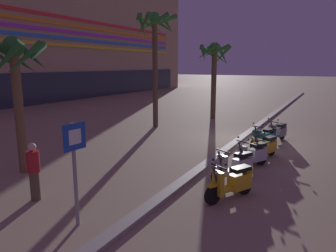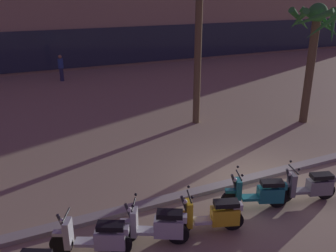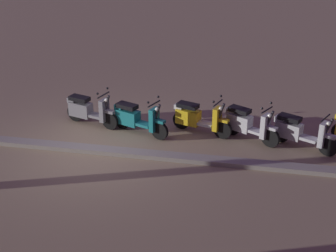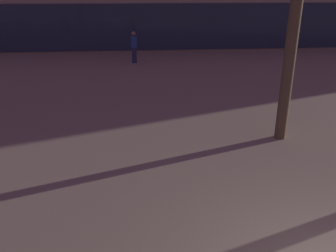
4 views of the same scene
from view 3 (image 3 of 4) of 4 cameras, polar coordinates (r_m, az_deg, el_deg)
ground_plane at (r=13.53m, az=-8.33°, el=-2.63°), size 200.00×200.00×0.00m
curb_strip at (r=13.40m, az=-8.51°, el=-2.64°), size 60.00×0.36×0.12m
scooter_silver_mid_rear at (r=13.78m, az=14.71°, el=-0.63°), size 1.70×0.97×1.04m
scooter_silver_gap_after_mid at (r=13.92m, az=8.99°, el=0.26°), size 1.56×0.94×1.17m
scooter_yellow_tail_end at (r=14.16m, az=3.34°, el=0.94°), size 1.75×0.82×1.17m
scooter_teal_second_in_line at (r=14.15m, az=-3.64°, el=0.89°), size 1.73×0.88×1.17m
scooter_grey_far_back at (r=14.85m, az=-9.06°, el=1.81°), size 1.72×0.78×1.17m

